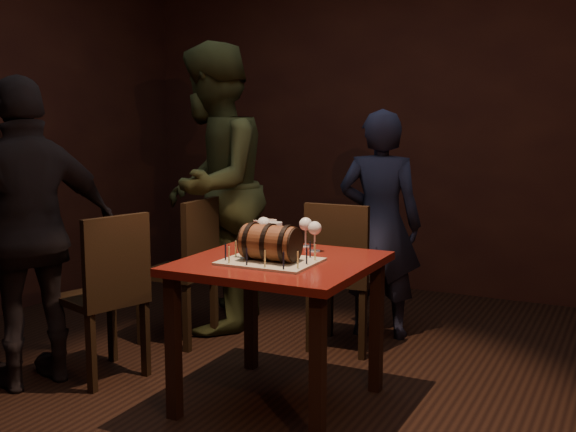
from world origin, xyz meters
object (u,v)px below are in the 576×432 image
(wine_glass_right, at_px, (315,230))
(person_left_rear, at_px, (212,188))
(barrel_cake, at_px, (270,243))
(wine_glass_left, at_px, (264,225))
(wine_glass_mid, at_px, (306,225))
(person_back, at_px, (380,224))
(chair_left_front, at_px, (108,288))
(pub_table, at_px, (280,281))
(chair_back, at_px, (342,269))
(chair_left_rear, at_px, (188,262))
(pint_of_ale, at_px, (276,237))
(person_left_front, at_px, (30,233))

(wine_glass_right, height_order, person_left_rear, person_left_rear)
(barrel_cake, bearing_deg, wine_glass_left, 122.60)
(wine_glass_mid, height_order, person_back, person_back)
(wine_glass_right, distance_m, chair_left_front, 1.18)
(pub_table, relative_size, person_left_rear, 0.47)
(wine_glass_mid, height_order, chair_left_front, chair_left_front)
(chair_back, bearing_deg, chair_left_rear, -164.04)
(pub_table, distance_m, person_left_rear, 1.42)
(pint_of_ale, xyz_separation_m, person_left_front, (-1.20, -0.54, 0.01))
(wine_glass_right, xyz_separation_m, person_left_front, (-1.39, -0.60, -0.03))
(wine_glass_mid, relative_size, person_left_rear, 0.08)
(wine_glass_left, bearing_deg, person_left_front, -150.65)
(wine_glass_left, distance_m, chair_left_rear, 0.88)
(wine_glass_left, height_order, chair_back, chair_back)
(pub_table, relative_size, chair_left_front, 0.97)
(barrel_cake, relative_size, wine_glass_right, 2.03)
(barrel_cake, height_order, person_left_front, person_left_front)
(person_back, bearing_deg, person_left_front, 41.29)
(pub_table, distance_m, wine_glass_mid, 0.43)
(barrel_cake, relative_size, wine_glass_mid, 2.03)
(chair_left_front, xyz_separation_m, person_back, (1.06, 1.42, 0.22))
(pub_table, bearing_deg, chair_left_rear, 147.68)
(chair_back, height_order, person_left_rear, person_left_rear)
(pub_table, relative_size, pint_of_ale, 6.00)
(barrel_cake, bearing_deg, pub_table, 83.54)
(chair_left_front, bearing_deg, chair_back, 46.34)
(person_back, bearing_deg, barrel_cake, 78.37)
(barrel_cake, relative_size, pint_of_ale, 2.18)
(pint_of_ale, bearing_deg, chair_back, 81.61)
(chair_left_rear, bearing_deg, pub_table, -32.32)
(person_back, xyz_separation_m, person_left_rear, (-1.07, -0.34, 0.22))
(wine_glass_right, bearing_deg, person_left_rear, 147.01)
(wine_glass_mid, bearing_deg, person_back, 84.11)
(barrel_cake, bearing_deg, chair_left_rear, 144.11)
(pint_of_ale, relative_size, person_left_front, 0.09)
(wine_glass_right, distance_m, pint_of_ale, 0.21)
(barrel_cake, height_order, chair_back, barrel_cake)
(chair_left_rear, xyz_separation_m, person_left_front, (-0.35, -0.95, 0.31))
(wine_glass_right, bearing_deg, barrel_cake, -103.45)
(barrel_cake, relative_size, chair_left_front, 0.35)
(person_left_front, bearing_deg, person_left_rear, -170.95)
(person_left_rear, bearing_deg, chair_left_front, -14.18)
(pub_table, distance_m, chair_left_front, 1.00)
(wine_glass_mid, height_order, pint_of_ale, wine_glass_mid)
(pub_table, bearing_deg, chair_back, 91.70)
(pub_table, xyz_separation_m, wine_glass_mid, (-0.03, 0.36, 0.23))
(pub_table, height_order, chair_left_front, chair_left_front)
(chair_back, distance_m, person_left_rear, 1.07)
(barrel_cake, distance_m, chair_back, 1.02)
(person_left_front, bearing_deg, pub_table, 127.55)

